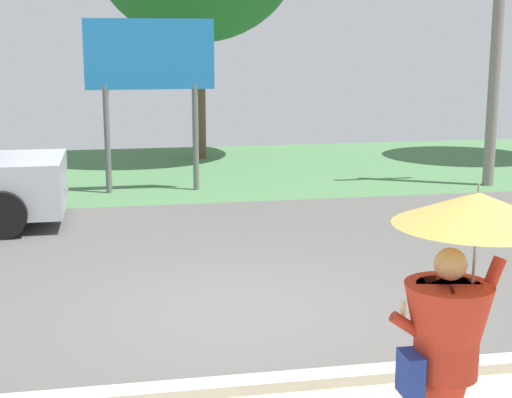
% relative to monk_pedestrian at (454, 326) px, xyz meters
% --- Properties ---
extents(ground_plane, '(40.00, 22.00, 0.20)m').
position_rel_monk_pedestrian_xyz_m(ground_plane, '(-0.91, 6.60, -1.20)').
color(ground_plane, '#565451').
extents(monk_pedestrian, '(1.13, 1.12, 2.13)m').
position_rel_monk_pedestrian_xyz_m(monk_pedestrian, '(0.00, 0.00, 0.00)').
color(monk_pedestrian, '#B22D1E').
rests_on(monk_pedestrian, ground_plane).
extents(utility_pole, '(1.80, 0.24, 6.59)m').
position_rel_monk_pedestrian_xyz_m(utility_pole, '(5.73, 10.39, 2.31)').
color(utility_pole, gray).
rests_on(utility_pole, ground_plane).
extents(roadside_billboard, '(2.60, 0.12, 3.50)m').
position_rel_monk_pedestrian_xyz_m(roadside_billboard, '(-1.43, 11.06, 1.40)').
color(roadside_billboard, slate).
rests_on(roadside_billboard, ground_plane).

